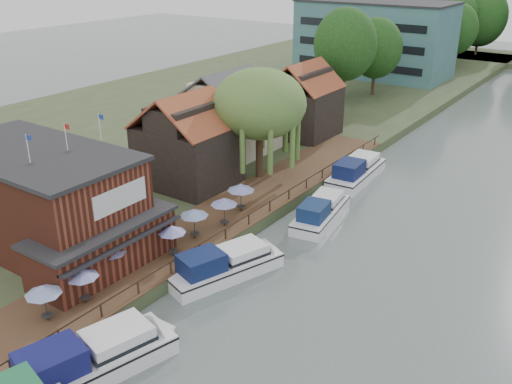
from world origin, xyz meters
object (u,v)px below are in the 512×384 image
Objects in this scene: cruiser_2 at (321,208)px; cruiser_0 at (90,355)px; cruiser_3 at (357,168)px; cottage_c at (304,99)px; willow at (259,125)px; umbrella_2 at (112,261)px; pub at (57,205)px; umbrella_0 at (45,303)px; cottage_a at (187,140)px; umbrella_1 at (84,286)px; umbrella_6 at (241,197)px; umbrella_4 at (194,223)px; umbrella_3 at (172,241)px; hotel_block at (374,38)px; umbrella_5 at (224,212)px; cruiser_1 at (225,262)px; cottage_b at (228,111)px.

cruiser_0 is at bearing -100.79° from cruiser_2.
cruiser_0 reaches higher than cruiser_3.
willow is (3.50, -14.00, 0.96)m from cottage_c.
cruiser_0 is at bearing -50.79° from umbrella_2.
cottage_c is 0.80× the size of cruiser_0.
pub is at bearing -114.88° from cruiser_3.
cruiser_2 is at bearing 76.35° from umbrella_0.
umbrella_2 is (6.91, -15.54, -2.96)m from cottage_a.
umbrella_0 and umbrella_1 have the same top height.
willow reaches higher than umbrella_6.
umbrella_4 is at bearing -126.47° from cruiser_2.
cottage_c is at bearing 103.46° from umbrella_3.
cottage_c reaches higher than umbrella_1.
cruiser_3 is at bearing 75.31° from umbrella_6.
umbrella_1 is at bearing -89.78° from umbrella_6.
cruiser_3 is at bearing 90.15° from cruiser_2.
umbrella_2 is 7.41m from umbrella_4.
umbrella_3 is at bearing -118.74° from cruiser_2.
umbrella_4 is at bearing -77.12° from hotel_block.
cottage_c is 13.20m from cruiser_3.
cottage_a reaches higher than umbrella_5.
hotel_block is at bearing 101.00° from umbrella_2.
umbrella_0 is (2.89, -26.06, -3.93)m from willow.
umbrella_4 is 4.61m from cruiser_1.
umbrella_4 and umbrella_5 have the same top height.
umbrella_4 is at bearing 90.35° from umbrella_1.
pub reaches higher than umbrella_6.
umbrella_0 is 0.22× the size of cruiser_0.
cruiser_3 is (3.72, 14.18, -1.04)m from umbrella_6.
umbrella_1 is 1.00× the size of umbrella_5.
umbrella_0 is 15.80m from umbrella_5.
cottage_c is 3.58× the size of umbrella_1.
umbrella_1 is at bearing -74.66° from umbrella_2.
willow is (3.50, 20.00, 1.56)m from pub.
umbrella_3 is at bearing 73.44° from umbrella_2.
umbrella_5 is 5.90m from cruiser_1.
pub is 8.42× the size of umbrella_2.
willow reaches higher than umbrella_2.
cottage_b reaches higher than umbrella_0.
cruiser_1 is at bearing -69.45° from cottage_c.
umbrella_2 reaches higher than cruiser_2.
pub is 25.33m from cottage_b.
cruiser_2 is (6.05, 17.42, -1.18)m from umbrella_2.
cruiser_2 is (4.74, 13.03, -1.18)m from umbrella_3.
cottage_c is 40.67m from umbrella_0.
cruiser_2 is at bearing 69.99° from umbrella_3.
umbrella_3 is at bearing 85.25° from umbrella_0.
umbrella_2 and umbrella_5 have the same top height.
umbrella_2 is at bearing -83.32° from willow.
umbrella_2 is 1.00× the size of umbrella_3.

